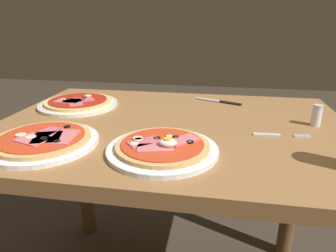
{
  "coord_description": "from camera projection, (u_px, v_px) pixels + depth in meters",
  "views": [
    {
      "loc": [
        0.14,
        -0.88,
        1.09
      ],
      "look_at": [
        0.01,
        -0.11,
        0.8
      ],
      "focal_mm": 31.6,
      "sensor_mm": 36.0,
      "label": 1
    }
  ],
  "objects": [
    {
      "name": "pizza_across_left",
      "position": [
        43.0,
        140.0,
        0.79
      ],
      "size": [
        0.29,
        0.29,
        0.03
      ],
      "color": "white",
      "rests_on": "dining_table"
    },
    {
      "name": "fork",
      "position": [
        277.0,
        135.0,
        0.85
      ],
      "size": [
        0.16,
        0.02,
        0.0
      ],
      "color": "silver",
      "rests_on": "dining_table"
    },
    {
      "name": "dining_table",
      "position": [
        171.0,
        159.0,
        0.99
      ],
      "size": [
        1.12,
        0.8,
        0.77
      ],
      "color": "olive",
      "rests_on": "ground"
    },
    {
      "name": "salt_shaker",
      "position": [
        317.0,
        115.0,
        0.92
      ],
      "size": [
        0.03,
        0.03,
        0.07
      ],
      "color": "white",
      "rests_on": "dining_table"
    },
    {
      "name": "pizza_foreground",
      "position": [
        162.0,
        148.0,
        0.74
      ],
      "size": [
        0.28,
        0.28,
        0.05
      ],
      "color": "white",
      "rests_on": "dining_table"
    },
    {
      "name": "knife",
      "position": [
        221.0,
        102.0,
        1.18
      ],
      "size": [
        0.19,
        0.09,
        0.01
      ],
      "color": "silver",
      "rests_on": "dining_table"
    },
    {
      "name": "pizza_across_right",
      "position": [
        78.0,
        103.0,
        1.13
      ],
      "size": [
        0.29,
        0.29,
        0.03
      ],
      "color": "silver",
      "rests_on": "dining_table"
    }
  ]
}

